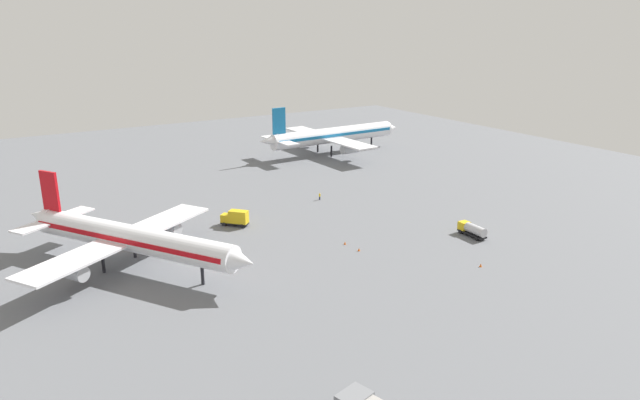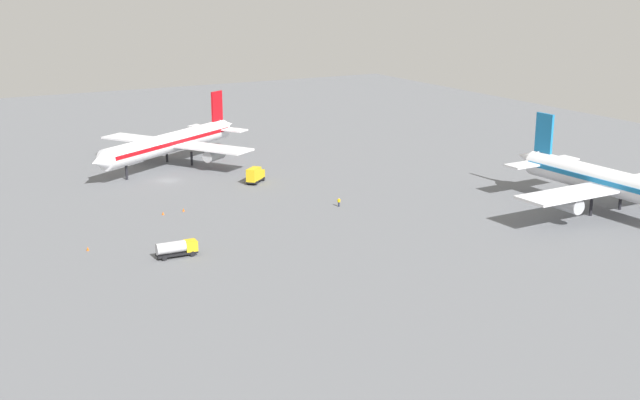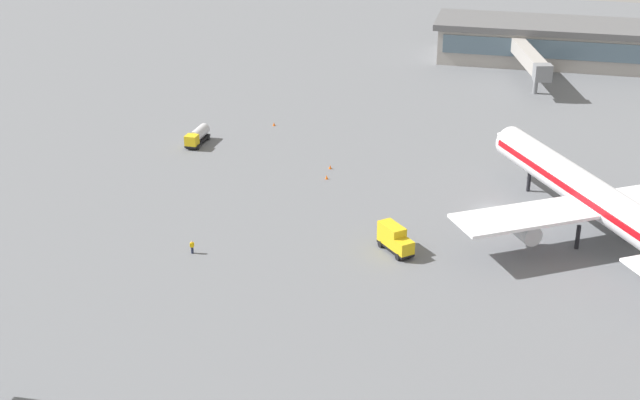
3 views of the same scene
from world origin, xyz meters
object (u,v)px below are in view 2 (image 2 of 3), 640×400
(safety_cone_mid_apron, at_px, (88,249))
(safety_cone_far_side, at_px, (183,210))
(airplane_taxiing, at_px, (621,185))
(fuel_truck, at_px, (176,248))
(catering_truck, at_px, (255,175))
(airplane_at_gate, at_px, (171,143))
(safety_cone_near_gate, at_px, (163,213))
(ground_crew_worker, at_px, (339,202))

(safety_cone_mid_apron, height_order, safety_cone_far_side, same)
(airplane_taxiing, xyz_separation_m, fuel_truck, (-17.20, -76.80, -4.42))
(airplane_taxiing, height_order, safety_cone_mid_apron, airplane_taxiing)
(catering_truck, bearing_deg, airplane_taxiing, -91.27)
(airplane_at_gate, relative_size, safety_cone_mid_apron, 72.30)
(safety_cone_near_gate, distance_m, safety_cone_mid_apron, 21.54)
(airplane_taxiing, height_order, safety_cone_far_side, airplane_taxiing)
(safety_cone_far_side, bearing_deg, airplane_taxiing, 58.86)
(airplane_at_gate, distance_m, fuel_truck, 63.55)
(ground_crew_worker, height_order, safety_cone_far_side, ground_crew_worker)
(airplane_at_gate, distance_m, safety_cone_near_gate, 40.12)
(catering_truck, distance_m, fuel_truck, 47.32)
(safety_cone_mid_apron, bearing_deg, catering_truck, 123.42)
(airplane_taxiing, xyz_separation_m, ground_crew_worker, (-29.82, -40.73, -4.96))
(ground_crew_worker, distance_m, safety_cone_far_side, 28.78)
(catering_truck, bearing_deg, fuel_truck, -171.42)
(airplane_at_gate, height_order, safety_cone_mid_apron, airplane_at_gate)
(catering_truck, relative_size, fuel_truck, 0.85)
(safety_cone_near_gate, height_order, safety_cone_far_side, same)
(catering_truck, height_order, ground_crew_worker, catering_truck)
(ground_crew_worker, height_order, safety_cone_mid_apron, ground_crew_worker)
(airplane_at_gate, bearing_deg, airplane_taxiing, 94.32)
(airplane_at_gate, distance_m, safety_cone_far_side, 38.53)
(fuel_truck, distance_m, safety_cone_far_side, 25.34)
(catering_truck, height_order, safety_cone_mid_apron, catering_truck)
(airplane_taxiing, distance_m, safety_cone_far_side, 78.90)
(airplane_taxiing, bearing_deg, safety_cone_near_gate, -121.38)
(safety_cone_near_gate, bearing_deg, catering_truck, 119.10)
(fuel_truck, distance_m, safety_cone_mid_apron, 14.85)
(safety_cone_near_gate, xyz_separation_m, safety_cone_far_side, (-0.37, 4.00, 0.00))
(safety_cone_mid_apron, bearing_deg, airplane_taxiing, 73.10)
(fuel_truck, xyz_separation_m, ground_crew_worker, (-12.62, 36.07, -0.54))
(airplane_taxiing, bearing_deg, airplane_at_gate, -145.54)
(catering_truck, height_order, safety_cone_far_side, catering_truck)
(airplane_taxiing, height_order, fuel_truck, airplane_taxiing)
(catering_truck, height_order, safety_cone_near_gate, catering_truck)
(airplane_taxiing, distance_m, ground_crew_worker, 50.72)
(safety_cone_near_gate, relative_size, safety_cone_mid_apron, 1.00)
(fuel_truck, xyz_separation_m, safety_cone_near_gate, (-23.13, 5.43, -1.09))
(safety_cone_mid_apron, xyz_separation_m, safety_cone_far_side, (-13.93, 20.74, 0.00))
(safety_cone_mid_apron, bearing_deg, safety_cone_far_side, 123.89)
(airplane_at_gate, xyz_separation_m, safety_cone_mid_apron, (50.70, -31.04, -5.10))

